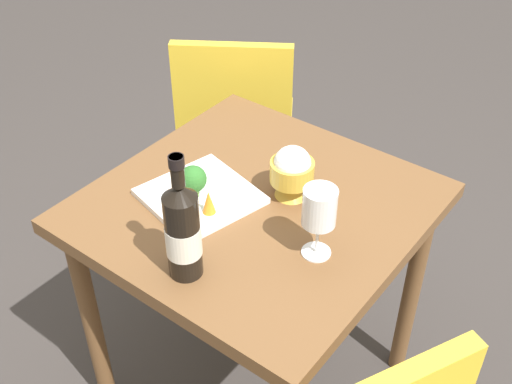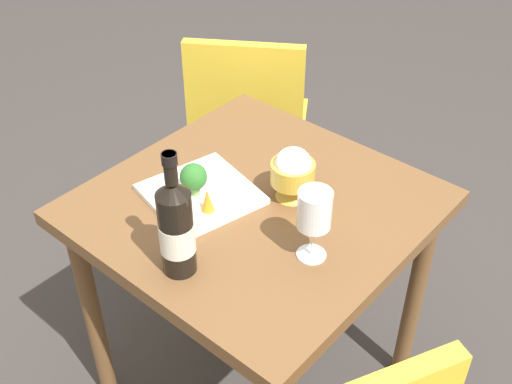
{
  "view_description": "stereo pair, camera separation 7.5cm",
  "coord_description": "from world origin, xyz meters",
  "px_view_note": "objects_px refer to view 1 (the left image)",
  "views": [
    {
      "loc": [
        -0.76,
        0.99,
        1.74
      ],
      "look_at": [
        0.0,
        0.0,
        0.76
      ],
      "focal_mm": 45.14,
      "sensor_mm": 36.0,
      "label": 1
    },
    {
      "loc": [
        -0.82,
        0.95,
        1.74
      ],
      "look_at": [
        0.0,
        0.0,
        0.76
      ],
      "focal_mm": 45.14,
      "sensor_mm": 36.0,
      "label": 2
    }
  ],
  "objects_px": {
    "chair_by_wall": "(236,118)",
    "rice_bowl": "(292,171)",
    "broccoli_floret": "(193,180)",
    "carrot_garnish_left": "(209,202)",
    "wine_glass": "(319,209)",
    "wine_bottle": "(183,230)",
    "serving_plate": "(200,196)"
  },
  "relations": [
    {
      "from": "carrot_garnish_left",
      "to": "broccoli_floret",
      "type": "bearing_deg",
      "value": -19.65
    },
    {
      "from": "wine_bottle",
      "to": "rice_bowl",
      "type": "height_order",
      "value": "wine_bottle"
    },
    {
      "from": "chair_by_wall",
      "to": "broccoli_floret",
      "type": "distance_m",
      "value": 0.77
    },
    {
      "from": "serving_plate",
      "to": "carrot_garnish_left",
      "type": "bearing_deg",
      "value": 148.39
    },
    {
      "from": "wine_bottle",
      "to": "broccoli_floret",
      "type": "bearing_deg",
      "value": -52.48
    },
    {
      "from": "wine_bottle",
      "to": "serving_plate",
      "type": "relative_size",
      "value": 1.02
    },
    {
      "from": "wine_glass",
      "to": "rice_bowl",
      "type": "relative_size",
      "value": 1.26
    },
    {
      "from": "chair_by_wall",
      "to": "rice_bowl",
      "type": "height_order",
      "value": "rice_bowl"
    },
    {
      "from": "serving_plate",
      "to": "carrot_garnish_left",
      "type": "distance_m",
      "value": 0.09
    },
    {
      "from": "chair_by_wall",
      "to": "rice_bowl",
      "type": "relative_size",
      "value": 6.0
    },
    {
      "from": "wine_glass",
      "to": "rice_bowl",
      "type": "height_order",
      "value": "wine_glass"
    },
    {
      "from": "wine_glass",
      "to": "broccoli_floret",
      "type": "relative_size",
      "value": 2.09
    },
    {
      "from": "wine_glass",
      "to": "serving_plate",
      "type": "height_order",
      "value": "wine_glass"
    },
    {
      "from": "chair_by_wall",
      "to": "wine_bottle",
      "type": "xyz_separation_m",
      "value": [
        -0.53,
        0.82,
        0.32
      ]
    },
    {
      "from": "rice_bowl",
      "to": "broccoli_floret",
      "type": "distance_m",
      "value": 0.24
    },
    {
      "from": "wine_glass",
      "to": "serving_plate",
      "type": "xyz_separation_m",
      "value": [
        0.34,
        0.01,
        -0.12
      ]
    },
    {
      "from": "wine_bottle",
      "to": "serving_plate",
      "type": "height_order",
      "value": "wine_bottle"
    },
    {
      "from": "rice_bowl",
      "to": "carrot_garnish_left",
      "type": "height_order",
      "value": "rice_bowl"
    },
    {
      "from": "serving_plate",
      "to": "carrot_garnish_left",
      "type": "height_order",
      "value": "carrot_garnish_left"
    },
    {
      "from": "rice_bowl",
      "to": "serving_plate",
      "type": "xyz_separation_m",
      "value": [
        0.17,
        0.15,
        -0.07
      ]
    },
    {
      "from": "serving_plate",
      "to": "broccoli_floret",
      "type": "distance_m",
      "value": 0.06
    },
    {
      "from": "wine_bottle",
      "to": "wine_glass",
      "type": "distance_m",
      "value": 0.3
    },
    {
      "from": "chair_by_wall",
      "to": "carrot_garnish_left",
      "type": "height_order",
      "value": "chair_by_wall"
    },
    {
      "from": "wine_glass",
      "to": "serving_plate",
      "type": "bearing_deg",
      "value": 1.83
    },
    {
      "from": "wine_glass",
      "to": "serving_plate",
      "type": "relative_size",
      "value": 0.59
    },
    {
      "from": "chair_by_wall",
      "to": "carrot_garnish_left",
      "type": "xyz_separation_m",
      "value": [
        -0.45,
        0.65,
        0.25
      ]
    },
    {
      "from": "chair_by_wall",
      "to": "serving_plate",
      "type": "bearing_deg",
      "value": -91.34
    },
    {
      "from": "rice_bowl",
      "to": "wine_bottle",
      "type": "bearing_deg",
      "value": 85.79
    },
    {
      "from": "carrot_garnish_left",
      "to": "chair_by_wall",
      "type": "bearing_deg",
      "value": -55.51
    },
    {
      "from": "rice_bowl",
      "to": "carrot_garnish_left",
      "type": "relative_size",
      "value": 2.28
    },
    {
      "from": "wine_glass",
      "to": "wine_bottle",
      "type": "bearing_deg",
      "value": 48.89
    },
    {
      "from": "wine_glass",
      "to": "broccoli_floret",
      "type": "height_order",
      "value": "wine_glass"
    }
  ]
}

